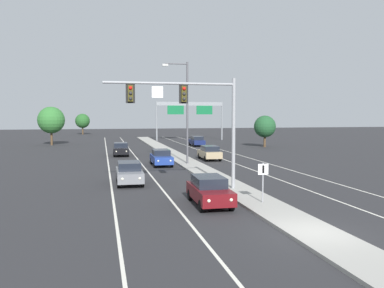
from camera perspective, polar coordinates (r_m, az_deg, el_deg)
ground_plane at (r=17.98m, az=16.92°, el=-12.16°), size 260.00×260.00×0.00m
median_island at (r=34.43m, az=1.98°, el=-4.06°), size 2.40×110.00×0.15m
lane_stripe_oncoming_center at (r=40.48m, az=-7.01°, el=-2.96°), size 0.14×100.00×0.01m
lane_stripe_receding_center at (r=42.42m, az=5.75°, el=-2.62°), size 0.14×100.00×0.01m
edge_stripe_left at (r=40.29m, az=-11.69°, el=-3.04°), size 0.14×100.00×0.01m
edge_stripe_right at (r=43.57m, az=9.87°, el=-2.48°), size 0.14×100.00×0.01m
overhead_signal_mast at (r=25.74m, az=0.10°, el=5.01°), size 8.44×0.44×7.20m
median_sign_post at (r=22.66m, az=9.98°, el=-4.56°), size 0.60×0.10×2.20m
street_lamp_median at (r=40.03m, az=-0.98°, el=5.30°), size 2.58×0.28×10.00m
car_oncoming_darkred at (r=22.52m, az=2.46°, el=-6.53°), size 1.90×4.50×1.58m
car_oncoming_grey at (r=29.59m, az=-8.84°, el=-4.00°), size 1.86×4.49×1.58m
car_oncoming_blue at (r=39.71m, az=-4.37°, el=-1.89°), size 1.86×4.49×1.58m
car_oncoming_black at (r=49.96m, az=-10.02°, el=-0.70°), size 1.88×4.49×1.58m
car_receding_tan at (r=44.65m, az=2.48°, el=-1.21°), size 1.87×4.49×1.58m
car_receding_navy at (r=64.25m, az=0.68°, el=0.43°), size 1.83×4.47×1.58m
highway_sign_gantry at (r=78.71m, az=-0.29°, el=5.01°), size 13.28×0.42×7.50m
tree_far_right_c at (r=63.17m, az=10.24°, el=2.44°), size 3.36×3.36×4.87m
tree_far_left_c at (r=69.85m, az=-19.25°, el=3.20°), size 4.35×4.35×6.30m
tree_far_left_b at (r=105.69m, az=-15.19°, el=3.16°), size 3.62×3.62×5.24m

